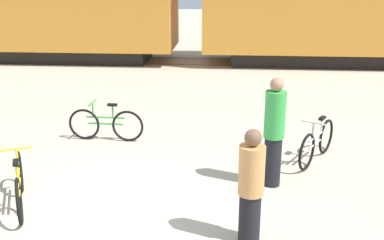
% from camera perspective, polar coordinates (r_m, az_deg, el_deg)
% --- Properties ---
extents(ground_plane, '(80.00, 80.00, 0.00)m').
position_cam_1_polar(ground_plane, '(6.87, -9.19, -11.79)').
color(ground_plane, '#B2A893').
extents(rail_near, '(70.78, 0.07, 0.01)m').
position_cam_1_polar(rail_near, '(17.64, -0.55, 7.04)').
color(rail_near, '#4C4238').
rests_on(rail_near, ground_plane).
extents(rail_far, '(70.78, 0.07, 0.01)m').
position_cam_1_polar(rail_far, '(19.05, -0.16, 7.87)').
color(rail_far, '#4C4238').
rests_on(rail_far, ground_plane).
extents(bicycle_green, '(1.63, 0.46, 0.84)m').
position_cam_1_polar(bicycle_green, '(9.67, -10.90, -0.53)').
color(bicycle_green, black).
rests_on(bicycle_green, ground_plane).
extents(bicycle_silver, '(0.91, 1.47, 0.86)m').
position_cam_1_polar(bicycle_silver, '(8.77, 15.58, -2.82)').
color(bicycle_silver, black).
rests_on(bicycle_silver, ground_plane).
extents(bicycle_yellow, '(0.75, 1.60, 0.84)m').
position_cam_1_polar(bicycle_yellow, '(7.35, -21.07, -7.61)').
color(bicycle_yellow, black).
rests_on(bicycle_yellow, ground_plane).
extents(person_in_green, '(0.34, 0.34, 1.84)m').
position_cam_1_polar(person_in_green, '(7.43, 10.37, -1.58)').
color(person_in_green, black).
rests_on(person_in_green, ground_plane).
extents(person_in_tan, '(0.34, 0.34, 1.57)m').
position_cam_1_polar(person_in_tan, '(5.88, 7.49, -8.45)').
color(person_in_tan, black).
rests_on(person_in_tan, ground_plane).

